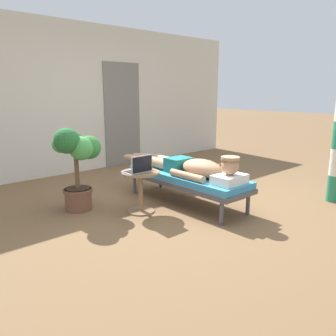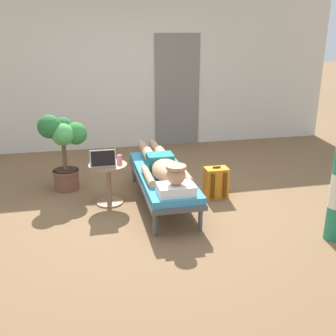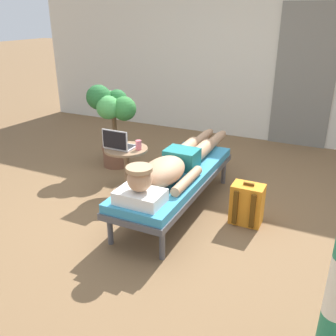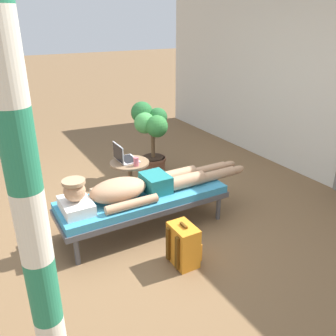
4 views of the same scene
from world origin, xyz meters
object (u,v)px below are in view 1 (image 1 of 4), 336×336
(person_reclining, at_px, (189,167))
(side_table, at_px, (140,185))
(backpack, at_px, (218,179))
(potted_plant, at_px, (77,159))
(drink_glass, at_px, (149,165))
(lounge_chair, at_px, (186,179))
(laptop, at_px, (139,168))

(person_reclining, xyz_separation_m, side_table, (-0.67, 0.19, -0.16))
(person_reclining, height_order, side_table, person_reclining)
(backpack, distance_m, potted_plant, 2.11)
(side_table, distance_m, drink_glass, 0.27)
(person_reclining, bearing_deg, side_table, 163.97)
(lounge_chair, height_order, drink_glass, drink_glass)
(side_table, bearing_deg, backpack, -3.59)
(person_reclining, bearing_deg, laptop, 169.08)
(laptop, bearing_deg, potted_plant, 127.53)
(lounge_chair, relative_size, side_table, 3.53)
(lounge_chair, xyz_separation_m, drink_glass, (-0.52, 0.16, 0.23))
(lounge_chair, bearing_deg, drink_glass, 162.45)
(side_table, bearing_deg, laptop, -139.48)
(backpack, bearing_deg, lounge_chair, -175.73)
(person_reclining, relative_size, side_table, 4.15)
(potted_plant, bearing_deg, side_table, -46.78)
(laptop, height_order, backpack, laptop)
(lounge_chair, relative_size, backpack, 4.35)
(side_table, xyz_separation_m, drink_glass, (0.15, 0.02, 0.22))
(person_reclining, xyz_separation_m, potted_plant, (-1.21, 0.77, 0.15))
(lounge_chair, bearing_deg, backpack, 4.27)
(person_reclining, height_order, laptop, laptop)
(drink_glass, bearing_deg, person_reclining, -22.37)
(side_table, height_order, laptop, laptop)
(side_table, xyz_separation_m, backpack, (1.40, -0.09, -0.16))
(person_reclining, distance_m, drink_glass, 0.56)
(backpack, bearing_deg, person_reclining, -171.92)
(laptop, height_order, potted_plant, potted_plant)
(side_table, height_order, drink_glass, drink_glass)
(lounge_chair, relative_size, drink_glass, 17.64)
(laptop, bearing_deg, person_reclining, -10.92)
(laptop, xyz_separation_m, potted_plant, (-0.49, 0.63, 0.09))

